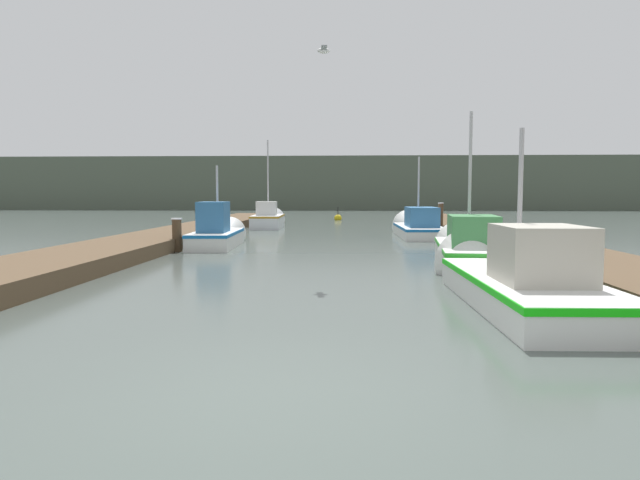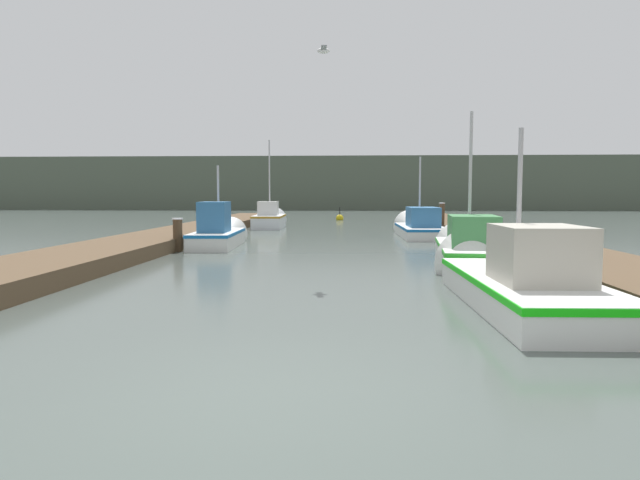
{
  "view_description": "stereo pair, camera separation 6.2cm",
  "coord_description": "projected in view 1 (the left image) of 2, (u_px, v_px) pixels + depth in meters",
  "views": [
    {
      "loc": [
        0.67,
        -5.11,
        1.88
      ],
      "look_at": [
        -0.02,
        8.34,
        0.76
      ],
      "focal_mm": 32.0,
      "sensor_mm": 36.0,
      "label": 1
    },
    {
      "loc": [
        0.73,
        -5.11,
        1.88
      ],
      "look_at": [
        -0.02,
        8.34,
        0.76
      ],
      "focal_mm": 32.0,
      "sensor_mm": 36.0,
      "label": 2
    }
  ],
  "objects": [
    {
      "name": "ground_plane",
      "position": [
        276.0,
        396.0,
        5.28
      ],
      "size": [
        200.0,
        200.0,
        0.0
      ],
      "color": "#47514C"
    },
    {
      "name": "dock_left",
      "position": [
        168.0,
        237.0,
        21.5
      ],
      "size": [
        2.59,
        40.0,
        0.42
      ],
      "color": "brown",
      "rests_on": "ground_plane"
    },
    {
      "name": "dock_right",
      "position": [
        498.0,
        239.0,
        20.87
      ],
      "size": [
        2.59,
        40.0,
        0.42
      ],
      "color": "brown",
      "rests_on": "ground_plane"
    },
    {
      "name": "distant_shore_ridge",
      "position": [
        344.0,
        184.0,
        69.72
      ],
      "size": [
        120.0,
        16.0,
        5.91
      ],
      "color": "#4C5647",
      "rests_on": "ground_plane"
    },
    {
      "name": "fishing_boat_0",
      "position": [
        508.0,
        276.0,
        10.22
      ],
      "size": [
        1.86,
        6.47,
        3.5
      ],
      "rotation": [
        0.0,
        0.0,
        0.02
      ],
      "color": "silver",
      "rests_on": "ground_plane"
    },
    {
      "name": "fishing_boat_1",
      "position": [
        467.0,
        249.0,
        14.67
      ],
      "size": [
        2.0,
        5.66,
        4.28
      ],
      "rotation": [
        0.0,
        0.0,
        -0.1
      ],
      "color": "silver",
      "rests_on": "ground_plane"
    },
    {
      "name": "fishing_boat_2",
      "position": [
        219.0,
        233.0,
        20.3
      ],
      "size": [
        1.6,
        4.93,
        3.21
      ],
      "rotation": [
        0.0,
        0.0,
        0.05
      ],
      "color": "silver",
      "rests_on": "ground_plane"
    },
    {
      "name": "fishing_boat_3",
      "position": [
        416.0,
        227.0,
        25.24
      ],
      "size": [
        1.81,
        6.46,
        3.99
      ],
      "rotation": [
        0.0,
        0.0,
        0.02
      ],
      "color": "silver",
      "rests_on": "ground_plane"
    },
    {
      "name": "fishing_boat_4",
      "position": [
        269.0,
        219.0,
        30.96
      ],
      "size": [
        1.65,
        4.68,
        5.05
      ],
      "rotation": [
        0.0,
        0.0,
        0.04
      ],
      "color": "silver",
      "rests_on": "ground_plane"
    },
    {
      "name": "mooring_piling_0",
      "position": [
        548.0,
        252.0,
        12.18
      ],
      "size": [
        0.26,
        0.26,
        1.22
      ],
      "color": "#473523",
      "rests_on": "ground_plane"
    },
    {
      "name": "mooring_piling_1",
      "position": [
        441.0,
        218.0,
        25.99
      ],
      "size": [
        0.27,
        0.27,
        1.43
      ],
      "color": "#473523",
      "rests_on": "ground_plane"
    },
    {
      "name": "mooring_piling_2",
      "position": [
        177.0,
        235.0,
        18.18
      ],
      "size": [
        0.34,
        0.34,
        1.07
      ],
      "color": "#473523",
      "rests_on": "ground_plane"
    },
    {
      "name": "channel_buoy",
      "position": [
        338.0,
        218.0,
        39.13
      ],
      "size": [
        0.52,
        0.52,
        1.02
      ],
      "color": "gold",
      "rests_on": "ground_plane"
    },
    {
      "name": "seagull_lead",
      "position": [
        324.0,
        51.0,
        12.4
      ],
      "size": [
        0.29,
        0.56,
        0.12
      ],
      "rotation": [
        0.0,
        0.0,
        4.82
      ],
      "color": "white"
    }
  ]
}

